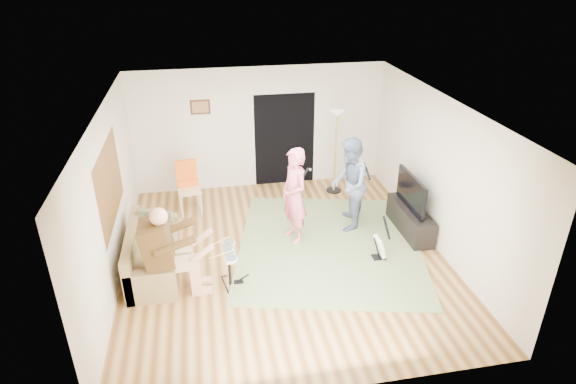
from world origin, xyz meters
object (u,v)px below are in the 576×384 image
(guitar_spare, at_px, (380,247))
(guitarist, at_px, (349,184))
(sofa, at_px, (149,257))
(dining_chair, at_px, (190,194))
(singer, at_px, (294,196))
(television, at_px, (411,192))
(drum_kit, at_px, (230,269))
(tv_cabinet, at_px, (410,220))
(torchiere_lamp, at_px, (336,137))

(guitar_spare, bearing_deg, guitarist, 101.48)
(sofa, height_order, dining_chair, dining_chair)
(singer, distance_m, guitar_spare, 1.74)
(sofa, xyz_separation_m, television, (4.73, 0.38, 0.60))
(drum_kit, distance_m, television, 3.64)
(drum_kit, height_order, guitarist, guitarist)
(sofa, relative_size, television, 1.66)
(singer, distance_m, dining_chair, 2.46)
(guitarist, xyz_separation_m, television, (1.07, -0.41, -0.05))
(singer, xyz_separation_m, dining_chair, (-1.89, 1.48, -0.52))
(guitar_spare, height_order, tv_cabinet, guitar_spare)
(guitarist, xyz_separation_m, guitar_spare, (0.24, -1.18, -0.66))
(guitarist, relative_size, guitar_spare, 2.16)
(television, bearing_deg, guitar_spare, -137.40)
(torchiere_lamp, distance_m, dining_chair, 3.30)
(television, bearing_deg, singer, 176.34)
(sofa, height_order, guitar_spare, guitar_spare)
(tv_cabinet, bearing_deg, sofa, -175.48)
(drum_kit, height_order, dining_chair, dining_chair)
(singer, distance_m, torchiere_lamp, 2.26)
(singer, relative_size, tv_cabinet, 1.28)
(guitar_spare, bearing_deg, sofa, 174.36)
(television, bearing_deg, dining_chair, 158.22)
(sofa, xyz_separation_m, drum_kit, (1.28, -0.65, 0.04))
(guitarist, bearing_deg, tv_cabinet, 88.04)
(singer, height_order, guitarist, guitarist)
(guitar_spare, relative_size, dining_chair, 0.78)
(drum_kit, xyz_separation_m, television, (3.45, 1.03, 0.56))
(television, bearing_deg, drum_kit, -163.40)
(sofa, distance_m, torchiere_lamp, 4.61)
(guitarist, relative_size, dining_chair, 1.69)
(drum_kit, xyz_separation_m, singer, (1.28, 1.17, 0.61))
(torchiere_lamp, distance_m, television, 2.20)
(torchiere_lamp, xyz_separation_m, tv_cabinet, (0.95, -1.97, -1.02))
(guitarist, relative_size, television, 1.58)
(singer, bearing_deg, television, 68.56)
(dining_chair, bearing_deg, guitarist, -29.83)
(guitarist, distance_m, guitar_spare, 1.37)
(sofa, relative_size, guitar_spare, 2.26)
(sofa, height_order, tv_cabinet, sofa)
(sofa, relative_size, dining_chair, 1.78)
(drum_kit, xyz_separation_m, guitarist, (2.38, 1.44, 0.61))
(drum_kit, height_order, guitar_spare, guitar_spare)
(guitarist, relative_size, torchiere_lamp, 0.97)
(singer, bearing_deg, sofa, -96.37)
(torchiere_lamp, bearing_deg, guitar_spare, -88.58)
(sofa, bearing_deg, singer, 11.41)
(singer, relative_size, guitarist, 1.00)
(drum_kit, xyz_separation_m, dining_chair, (-0.61, 2.65, 0.09))
(sofa, height_order, torchiere_lamp, torchiere_lamp)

